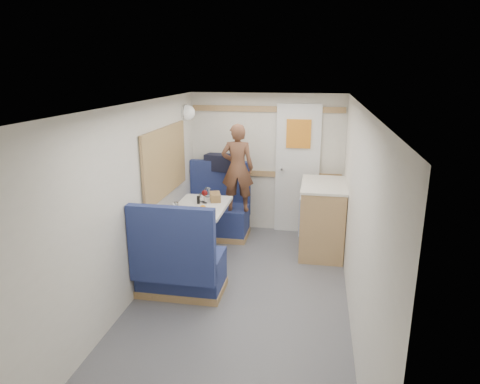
% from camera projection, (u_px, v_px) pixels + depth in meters
% --- Properties ---
extents(floor, '(4.50, 4.50, 0.00)m').
position_uv_depth(floor, '(238.00, 306.00, 4.34)').
color(floor, '#515156').
rests_on(floor, ground).
extents(ceiling, '(4.50, 4.50, 0.00)m').
position_uv_depth(ceiling, '(238.00, 106.00, 3.79)').
color(ceiling, silver).
rests_on(ceiling, wall_back).
extents(wall_back, '(2.20, 0.02, 2.00)m').
position_uv_depth(wall_back, '(266.00, 163.00, 6.19)').
color(wall_back, silver).
rests_on(wall_back, floor).
extents(wall_left, '(0.02, 4.50, 2.00)m').
position_uv_depth(wall_left, '(129.00, 207.00, 4.25)').
color(wall_left, silver).
rests_on(wall_left, floor).
extents(wall_right, '(0.02, 4.50, 2.00)m').
position_uv_depth(wall_right, '(357.00, 220.00, 3.87)').
color(wall_right, silver).
rests_on(wall_right, floor).
extents(oak_trim_low, '(2.15, 0.02, 0.08)m').
position_uv_depth(oak_trim_low, '(266.00, 174.00, 6.21)').
color(oak_trim_low, olive).
rests_on(oak_trim_low, wall_back).
extents(oak_trim_high, '(2.15, 0.02, 0.08)m').
position_uv_depth(oak_trim_high, '(267.00, 109.00, 5.96)').
color(oak_trim_high, olive).
rests_on(oak_trim_high, wall_back).
extents(side_window, '(0.04, 1.30, 0.72)m').
position_uv_depth(side_window, '(165.00, 161.00, 5.13)').
color(side_window, gray).
rests_on(side_window, wall_left).
extents(rear_door, '(0.62, 0.12, 1.86)m').
position_uv_depth(rear_door, '(297.00, 167.00, 6.09)').
color(rear_door, white).
rests_on(rear_door, wall_back).
extents(dinette_table, '(0.62, 0.92, 0.72)m').
position_uv_depth(dinette_table, '(201.00, 217.00, 5.24)').
color(dinette_table, white).
rests_on(dinette_table, floor).
extents(bench_far, '(0.90, 0.59, 1.05)m').
position_uv_depth(bench_far, '(217.00, 215.00, 6.13)').
color(bench_far, '#182B4E').
rests_on(bench_far, floor).
extents(bench_near, '(0.90, 0.59, 1.05)m').
position_uv_depth(bench_near, '(180.00, 268.00, 4.50)').
color(bench_near, '#182B4E').
rests_on(bench_near, floor).
extents(ledge, '(0.90, 0.14, 0.04)m').
position_uv_depth(ledge, '(221.00, 172.00, 6.21)').
color(ledge, olive).
rests_on(ledge, bench_far).
extents(dome_light, '(0.20, 0.20, 0.20)m').
position_uv_depth(dome_light, '(188.00, 112.00, 5.78)').
color(dome_light, white).
rests_on(dome_light, wall_left).
extents(galley_counter, '(0.57, 0.92, 0.92)m').
position_uv_depth(galley_counter, '(322.00, 217.00, 5.54)').
color(galley_counter, olive).
rests_on(galley_counter, floor).
extents(person, '(0.45, 0.32, 1.19)m').
position_uv_depth(person, '(237.00, 168.00, 5.71)').
color(person, brown).
rests_on(person, bench_far).
extents(duffel_bag, '(0.52, 0.33, 0.23)m').
position_uv_depth(duffel_bag, '(222.00, 163.00, 6.17)').
color(duffel_bag, black).
rests_on(duffel_bag, ledge).
extents(tray, '(0.37, 0.41, 0.02)m').
position_uv_depth(tray, '(199.00, 214.00, 4.86)').
color(tray, silver).
rests_on(tray, dinette_table).
extents(orange_fruit, '(0.08, 0.08, 0.08)m').
position_uv_depth(orange_fruit, '(203.00, 208.00, 4.91)').
color(orange_fruit, '#D45409').
rests_on(orange_fruit, tray).
extents(cheese_block, '(0.10, 0.06, 0.03)m').
position_uv_depth(cheese_block, '(199.00, 209.00, 4.97)').
color(cheese_block, '#D3BE7A').
rests_on(cheese_block, tray).
extents(wine_glass, '(0.08, 0.08, 0.17)m').
position_uv_depth(wine_glass, '(205.00, 194.00, 5.25)').
color(wine_glass, white).
rests_on(wine_glass, dinette_table).
extents(tumbler_left, '(0.06, 0.06, 0.10)m').
position_uv_depth(tumbler_left, '(176.00, 207.00, 4.98)').
color(tumbler_left, silver).
rests_on(tumbler_left, dinette_table).
extents(tumbler_mid, '(0.07, 0.07, 0.12)m').
position_uv_depth(tumbler_mid, '(207.00, 192.00, 5.54)').
color(tumbler_mid, white).
rests_on(tumbler_mid, dinette_table).
extents(tumbler_right, '(0.06, 0.06, 0.10)m').
position_uv_depth(tumbler_right, '(202.00, 197.00, 5.34)').
color(tumbler_right, white).
rests_on(tumbler_right, dinette_table).
extents(beer_glass, '(0.06, 0.06, 0.10)m').
position_uv_depth(beer_glass, '(218.00, 199.00, 5.31)').
color(beer_glass, '#955615').
rests_on(beer_glass, dinette_table).
extents(pepper_grinder, '(0.04, 0.04, 0.10)m').
position_uv_depth(pepper_grinder, '(198.00, 200.00, 5.25)').
color(pepper_grinder, black).
rests_on(pepper_grinder, dinette_table).
extents(bread_loaf, '(0.19, 0.26, 0.10)m').
position_uv_depth(bread_loaf, '(215.00, 197.00, 5.38)').
color(bread_loaf, brown).
rests_on(bread_loaf, dinette_table).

